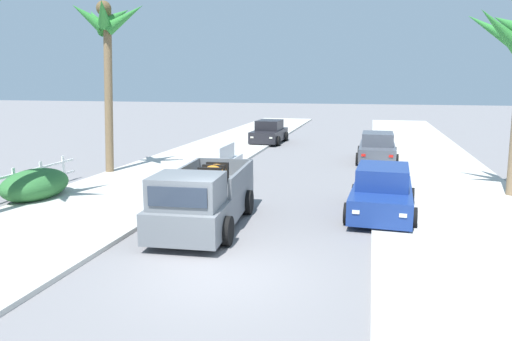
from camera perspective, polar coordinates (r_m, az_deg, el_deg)
ground_plane at (r=10.61m, az=-4.23°, el=-12.14°), size 160.00×160.00×0.00m
sidewalk_left at (r=23.42m, az=-8.83°, el=0.59°), size 5.28×60.00×0.12m
sidewalk_right at (r=21.86m, az=20.70°, el=-0.70°), size 5.28×60.00×0.12m
curb_left at (r=22.98m, az=-5.96°, el=0.44°), size 0.16×60.00×0.10m
curb_right at (r=21.74m, az=17.45°, el=-0.59°), size 0.16×60.00×0.10m
pickup_truck at (r=13.55m, az=-6.32°, el=-3.47°), size 2.47×5.33×1.80m
car_left_near at (r=15.26m, az=14.88°, el=-2.55°), size 2.18×4.33×1.54m
car_right_near at (r=25.21m, az=14.35°, el=2.60°), size 2.05×4.27×1.54m
car_left_mid at (r=19.76m, az=-5.60°, el=0.72°), size 2.05×4.27×1.54m
car_right_mid at (r=32.07m, az=1.59°, el=4.59°), size 2.09×4.29×1.54m
palm_tree_right_fore at (r=22.35m, az=-17.50°, el=15.29°), size 3.59×3.17×7.53m
hedge_bush at (r=18.29m, az=-24.98°, el=-1.57°), size 1.80×2.80×1.10m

